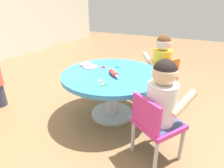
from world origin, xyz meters
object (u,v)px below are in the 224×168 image
Objects in this scene: seated_child_left at (163,95)px; seated_child_right at (162,58)px; child_chair_left at (155,124)px; rolling_pin at (114,73)px; craft_table at (112,82)px; craft_scissors at (102,84)px; child_chair_right at (162,77)px.

seated_child_left is 0.97m from seated_child_right.
child_chair_left is 1.02m from seated_child_right.
seated_child_left is 0.61m from rolling_pin.
craft_scissors is at bearing -169.44° from craft_table.
craft_scissors is at bearing -178.23° from rolling_pin.
rolling_pin is (0.33, 0.51, 0.20)m from child_chair_left.
seated_child_left and seated_child_right have the same top height.
craft_table is 7.39× the size of craft_scissors.
craft_table is at bearing 55.13° from child_chair_left.
rolling_pin is at bearing 56.93° from child_chair_left.
seated_child_right is 0.71m from rolling_pin.
seated_child_right is at bearing 14.12° from seated_child_left.
child_chair_right is 2.91× the size of rolling_pin.
child_chair_left and child_chair_right have the same top height.
seated_child_right reaches higher than rolling_pin.
craft_scissors is (0.07, 0.52, -0.05)m from seated_child_left.
seated_child_right is 3.79× the size of craft_scissors.
seated_child_right is (0.97, 0.21, 0.23)m from child_chair_left.
seated_child_left is (-0.35, -0.58, 0.15)m from craft_table.
child_chair_right is 0.73m from rolling_pin.
child_chair_left is at bearing -124.87° from craft_table.
craft_table is 1.95× the size of seated_child_right.
child_chair_left is 1.05× the size of seated_child_right.
rolling_pin is (-0.62, 0.33, 0.20)m from child_chair_right.
child_chair_right is 3.99× the size of craft_scissors.
seated_child_right is (0.94, 0.24, 0.00)m from seated_child_left.
seated_child_left is 0.53m from craft_scissors.
child_chair_right is (0.92, 0.20, -0.23)m from seated_child_left.
child_chair_left reaches higher than craft_scissors.
seated_child_left reaches higher than craft_table.
child_chair_right is at bearing 10.75° from child_chair_left.
craft_table is 1.95× the size of seated_child_left.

